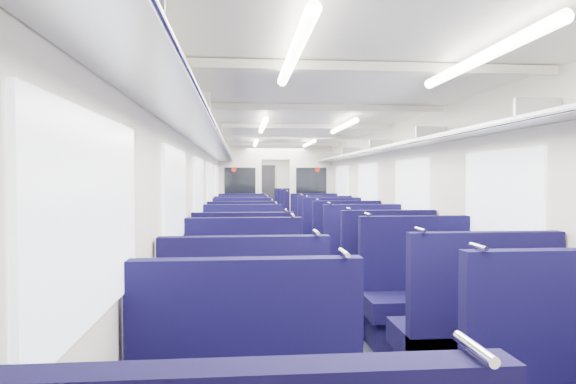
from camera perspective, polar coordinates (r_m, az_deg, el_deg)
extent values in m
cube|color=black|center=(9.55, -0.13, -7.75)|extent=(2.80, 18.00, 0.01)
cube|color=white|center=(9.45, -0.13, 6.45)|extent=(2.80, 18.00, 0.01)
cube|color=silver|center=(9.40, -8.66, -0.71)|extent=(0.02, 18.00, 2.35)
cube|color=black|center=(9.47, -8.54, -5.70)|extent=(0.03, 17.90, 0.70)
cube|color=silver|center=(9.65, 8.18, -0.65)|extent=(0.02, 18.00, 2.35)
cube|color=black|center=(9.72, 8.07, -5.51)|extent=(0.03, 17.90, 0.70)
cube|color=silver|center=(18.40, -2.66, 0.47)|extent=(2.80, 0.02, 2.35)
cube|color=#B2B5BA|center=(9.40, -7.58, 4.14)|extent=(0.34, 17.40, 0.04)
cylinder|color=silver|center=(9.39, -6.48, 4.03)|extent=(0.02, 17.40, 0.02)
cube|color=#B2B5BA|center=(3.43, -11.61, 9.78)|extent=(0.34, 0.03, 0.14)
cube|color=#B2B5BA|center=(5.41, -9.27, 6.81)|extent=(0.34, 0.03, 0.14)
cube|color=#B2B5BA|center=(7.40, -8.20, 5.43)|extent=(0.34, 0.03, 0.14)
cube|color=#B2B5BA|center=(9.40, -7.58, 4.63)|extent=(0.34, 0.03, 0.14)
cube|color=#B2B5BA|center=(11.40, -7.18, 4.11)|extent=(0.34, 0.03, 0.14)
cube|color=#B2B5BA|center=(13.39, -6.90, 3.75)|extent=(0.34, 0.03, 0.14)
cube|color=#B2B5BA|center=(15.39, -6.70, 3.48)|extent=(0.34, 0.03, 0.14)
cube|color=#B2B5BA|center=(17.39, -6.54, 3.27)|extent=(0.34, 0.03, 0.14)
cube|color=#B2B5BA|center=(9.61, 7.15, 4.09)|extent=(0.34, 17.40, 0.04)
cylinder|color=silver|center=(9.58, 6.09, 3.98)|extent=(0.02, 17.40, 0.02)
cube|color=#B2B5BA|center=(3.99, 26.28, 8.50)|extent=(0.34, 0.03, 0.14)
cube|color=#B2B5BA|center=(5.78, 15.78, 6.44)|extent=(0.34, 0.03, 0.14)
cube|color=#B2B5BA|center=(7.68, 10.39, 5.28)|extent=(0.34, 0.03, 0.14)
cube|color=#B2B5BA|center=(9.62, 7.15, 4.56)|extent=(0.34, 0.03, 0.14)
cube|color=#B2B5BA|center=(11.58, 5.01, 4.08)|extent=(0.34, 0.03, 0.14)
cube|color=#B2B5BA|center=(13.55, 3.49, 3.73)|extent=(0.34, 0.03, 0.14)
cube|color=#B2B5BA|center=(15.53, 2.36, 3.47)|extent=(0.34, 0.03, 0.14)
cube|color=#B2B5BA|center=(17.51, 1.49, 3.27)|extent=(0.34, 0.03, 0.14)
cube|color=white|center=(1.96, -21.02, -2.65)|extent=(0.02, 1.30, 0.75)
cube|color=white|center=(4.22, -12.53, -0.32)|extent=(0.02, 1.30, 0.75)
cube|color=white|center=(6.50, -9.98, 0.39)|extent=(0.02, 1.30, 0.75)
cube|color=white|center=(8.80, -8.76, 0.72)|extent=(0.02, 1.30, 0.75)
cube|color=white|center=(11.09, -8.05, 0.92)|extent=(0.02, 1.30, 0.75)
cube|color=white|center=(13.89, -7.50, 1.07)|extent=(0.02, 1.30, 0.75)
cube|color=white|center=(16.19, -7.19, 1.16)|extent=(0.02, 1.30, 0.75)
cube|color=white|center=(4.74, 22.76, -0.19)|extent=(0.02, 1.30, 0.75)
cube|color=white|center=(6.85, 13.68, 0.43)|extent=(0.02, 1.30, 0.75)
cube|color=white|center=(9.06, 8.94, 0.75)|extent=(0.02, 1.30, 0.75)
cube|color=white|center=(11.30, 6.07, 0.94)|extent=(0.02, 1.30, 0.75)
cube|color=white|center=(14.06, 3.82, 1.09)|extent=(0.02, 1.30, 0.75)
cube|color=white|center=(16.33, 2.54, 1.17)|extent=(0.02, 1.30, 0.75)
cube|color=silver|center=(3.56, 8.87, 13.74)|extent=(2.70, 0.06, 0.06)
cube|color=silver|center=(5.50, 3.69, 9.48)|extent=(2.70, 0.06, 0.06)
cube|color=silver|center=(7.47, 1.27, 7.42)|extent=(2.70, 0.06, 0.06)
cube|color=silver|center=(9.45, -0.13, 6.21)|extent=(2.70, 0.06, 0.06)
cube|color=silver|center=(11.44, -1.04, 5.42)|extent=(2.70, 0.06, 0.06)
cube|color=silver|center=(13.43, -1.68, 4.87)|extent=(2.70, 0.06, 0.06)
cube|color=silver|center=(15.42, -2.15, 4.45)|extent=(2.70, 0.06, 0.06)
cube|color=silver|center=(17.42, -2.51, 4.13)|extent=(2.70, 0.06, 0.06)
cylinder|color=white|center=(2.98, 0.64, 15.20)|extent=(0.07, 1.60, 0.07)
cylinder|color=white|center=(6.92, -2.82, 7.45)|extent=(0.07, 1.60, 0.07)
cylinder|color=white|center=(10.41, -3.66, 5.51)|extent=(0.07, 1.60, 0.07)
cylinder|color=white|center=(14.90, -4.16, 4.35)|extent=(0.07, 1.60, 0.07)
cylinder|color=white|center=(3.28, 20.76, 13.84)|extent=(0.07, 1.60, 0.07)
cylinder|color=white|center=(7.05, 6.22, 7.33)|extent=(0.07, 1.60, 0.07)
cylinder|color=white|center=(10.50, 2.38, 5.48)|extent=(0.07, 1.60, 0.07)
cylinder|color=white|center=(14.96, 0.07, 4.35)|extent=(0.07, 1.60, 0.07)
cube|color=black|center=(18.35, -2.65, -0.08)|extent=(0.75, 0.06, 2.00)
cube|color=silver|center=(12.43, -5.42, -0.12)|extent=(1.05, 0.08, 2.35)
cube|color=black|center=(12.38, -5.42, 0.91)|extent=(0.76, 0.02, 0.80)
cylinder|color=red|center=(12.38, -6.12, 2.53)|extent=(0.12, 0.01, 0.12)
cube|color=silver|center=(12.55, 2.59, -0.10)|extent=(1.05, 0.08, 2.35)
cube|color=black|center=(12.50, 2.63, 0.93)|extent=(0.76, 0.02, 0.80)
cylinder|color=red|center=(12.52, 3.31, 2.53)|extent=(0.12, 0.01, 0.12)
cube|color=silver|center=(12.47, -1.40, 4.49)|extent=(0.70, 0.08, 0.35)
cylinder|color=silver|center=(1.17, 20.30, -16.19)|extent=(0.02, 0.17, 0.02)
cube|color=#0F0C3B|center=(2.54, -4.76, -20.58)|extent=(1.09, 0.10, 1.17)
cylinder|color=silver|center=(2.42, 6.32, -6.79)|extent=(0.02, 0.17, 0.02)
cube|color=#0F0C3B|center=(3.15, 28.48, -16.27)|extent=(1.09, 0.10, 1.17)
cylinder|color=silver|center=(2.79, 20.68, -5.76)|extent=(0.02, 0.17, 0.02)
cube|color=#0F0C3B|center=(3.67, -4.93, -17.25)|extent=(1.09, 0.57, 0.19)
cube|color=black|center=(3.75, -4.92, -20.64)|extent=(1.01, 0.46, 0.28)
cube|color=#0F0C3B|center=(3.37, -4.91, -14.87)|extent=(1.09, 0.10, 1.17)
cylinder|color=silver|center=(3.29, 3.20, -4.54)|extent=(0.02, 0.17, 0.02)
cube|color=#0F0C3B|center=(4.12, 19.73, -15.19)|extent=(1.09, 0.57, 0.19)
cube|color=black|center=(4.19, 19.70, -18.26)|extent=(1.01, 0.46, 0.28)
cube|color=#0F0C3B|center=(3.86, 21.28, -12.86)|extent=(1.09, 0.10, 1.17)
cylinder|color=silver|center=(3.57, 14.69, -4.11)|extent=(0.02, 0.17, 0.02)
cube|color=#0F0C3B|center=(4.65, -5.02, -13.14)|extent=(1.09, 0.57, 0.19)
cube|color=black|center=(4.71, -5.01, -15.90)|extent=(1.01, 0.46, 0.28)
cube|color=#0F0C3B|center=(4.83, -5.04, -9.80)|extent=(1.09, 0.10, 1.17)
cylinder|color=silver|center=(4.77, 0.53, -2.61)|extent=(0.02, 0.17, 0.02)
cube|color=#0F0C3B|center=(4.98, 14.91, -12.18)|extent=(1.09, 0.57, 0.19)
cube|color=black|center=(5.04, 14.89, -14.77)|extent=(1.01, 0.46, 0.28)
cube|color=#0F0C3B|center=(5.15, 14.02, -9.12)|extent=(1.09, 0.10, 1.17)
cylinder|color=silver|center=(4.94, 8.98, -2.48)|extent=(0.02, 0.17, 0.02)
cube|color=#0F0C3B|center=(5.79, -5.08, -10.17)|extent=(1.09, 0.57, 0.19)
cube|color=black|center=(5.85, -5.07, -12.42)|extent=(1.01, 0.46, 0.28)
cube|color=#0F0C3B|center=(5.52, -5.07, -8.34)|extent=(1.09, 0.10, 1.17)
cylinder|color=silver|center=(5.47, -0.22, -2.06)|extent=(0.02, 0.17, 0.02)
cube|color=#0F0C3B|center=(6.22, 10.60, -9.36)|extent=(1.09, 0.57, 0.19)
cube|color=black|center=(6.27, 10.59, -11.46)|extent=(1.01, 0.46, 0.28)
cube|color=#0F0C3B|center=(5.96, 11.24, -7.62)|extent=(1.09, 0.10, 1.17)
cylinder|color=silver|center=(5.78, 6.85, -1.87)|extent=(0.02, 0.17, 0.02)
cube|color=#0F0C3B|center=(6.89, -5.12, -8.26)|extent=(1.09, 0.57, 0.19)
cube|color=black|center=(6.93, -5.11, -10.17)|extent=(1.01, 0.46, 0.28)
cube|color=#0F0C3B|center=(7.08, -5.13, -6.12)|extent=(1.09, 0.10, 1.17)
cylinder|color=silver|center=(7.05, -1.36, -1.22)|extent=(0.02, 0.17, 0.02)
cube|color=#0F0C3B|center=(6.97, 8.81, -8.16)|extent=(1.09, 0.57, 0.19)
cube|color=black|center=(7.02, 8.80, -10.04)|extent=(1.01, 0.46, 0.28)
cube|color=#0F0C3B|center=(7.16, 8.35, -6.04)|extent=(1.09, 0.10, 1.17)
cylinder|color=silver|center=(7.01, 4.69, -1.24)|extent=(0.02, 0.17, 0.02)
cube|color=#0F0C3B|center=(8.21, -5.15, -6.65)|extent=(1.09, 0.57, 0.19)
cube|color=black|center=(8.25, -5.14, -8.26)|extent=(1.01, 0.46, 0.28)
cube|color=#0F0C3B|center=(7.95, -5.15, -5.27)|extent=(1.09, 0.10, 1.17)
cylinder|color=silver|center=(7.91, -1.80, -0.90)|extent=(0.02, 0.17, 0.02)
cube|color=#0F0C3B|center=(8.44, 6.27, -6.42)|extent=(1.09, 0.57, 0.19)
cube|color=black|center=(8.48, 6.26, -7.99)|extent=(1.01, 0.46, 0.28)
cube|color=#0F0C3B|center=(8.18, 6.60, -5.07)|extent=(1.09, 0.10, 1.17)
cylinder|color=silver|center=(8.05, 3.38, -0.86)|extent=(0.02, 0.17, 0.02)
cube|color=#0F0C3B|center=(9.16, -5.16, -5.79)|extent=(1.09, 0.57, 0.19)
cube|color=black|center=(9.19, -5.16, -7.24)|extent=(1.01, 0.46, 0.28)
cube|color=#0F0C3B|center=(9.36, -5.17, -4.21)|extent=(1.09, 0.10, 1.17)
cylinder|color=silver|center=(9.33, -2.33, -0.51)|extent=(0.02, 0.17, 0.02)
cube|color=#0F0C3B|center=(9.25, 5.23, -5.71)|extent=(1.09, 0.57, 0.19)
cube|color=black|center=(9.28, 5.23, -7.15)|extent=(1.01, 0.46, 0.28)
cube|color=#0F0C3B|center=(9.45, 4.97, -4.16)|extent=(1.09, 0.10, 1.17)
cylinder|color=silver|center=(9.34, 2.18, -0.51)|extent=(0.02, 0.17, 0.02)
cube|color=#0F0C3B|center=(10.39, -5.18, -4.89)|extent=(1.09, 0.57, 0.19)
cube|color=black|center=(10.42, -5.18, -6.18)|extent=(1.01, 0.46, 0.28)
cube|color=#0F0C3B|center=(10.13, -5.18, -3.76)|extent=(1.09, 0.10, 1.17)
cylinder|color=silver|center=(10.11, -2.56, -0.34)|extent=(0.02, 0.17, 0.02)
cube|color=#0F0C3B|center=(10.52, 3.93, -4.81)|extent=(1.09, 0.57, 0.19)
cube|color=black|center=(10.55, 3.93, -6.08)|extent=(1.01, 0.46, 0.28)
cube|color=#0F0C3B|center=(10.27, 4.14, -3.69)|extent=(1.09, 0.10, 1.17)
cylinder|color=silver|center=(10.16, 1.57, -0.33)|extent=(0.02, 0.17, 0.02)
cube|color=#0F0C3B|center=(11.45, -5.19, -4.29)|extent=(1.09, 0.57, 0.19)
cube|color=black|center=(11.47, -5.19, -5.45)|extent=(1.01, 0.46, 0.28)
cube|color=#0F0C3B|center=(11.66, -5.20, -3.05)|extent=(1.09, 0.10, 1.17)
cylinder|color=silver|center=(11.64, -2.92, -0.08)|extent=(0.02, 0.17, 0.02)
cube|color=#0F0C3B|center=(11.52, 3.12, -4.24)|extent=(1.09, 0.57, 0.19)
cube|color=black|center=(11.54, 3.11, -5.40)|extent=(1.01, 0.46, 0.28)
cube|color=#0F0C3B|center=(11.73, 2.95, -3.02)|extent=(1.09, 0.10, 1.17)
cylinder|color=silver|center=(11.64, 0.69, -0.07)|extent=(0.02, 0.17, 0.02)
cube|color=#0F0C3B|center=(13.56, -5.21, -3.36)|extent=(1.09, 0.57, 0.19)
cube|color=black|center=(13.58, -5.21, -4.34)|extent=(1.01, 0.46, 0.28)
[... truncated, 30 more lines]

